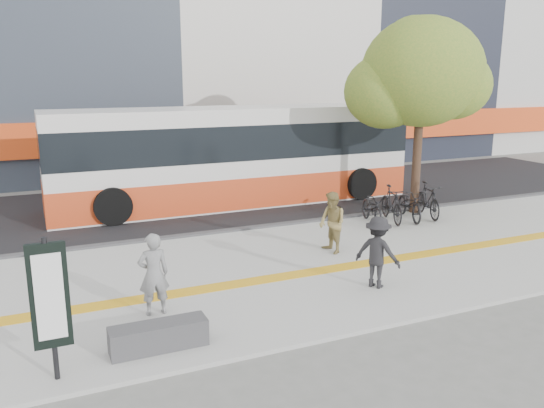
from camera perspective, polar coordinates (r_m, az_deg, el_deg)
name	(u,v)px	position (r m, az deg, el deg)	size (l,w,h in m)	color
ground	(273,301)	(11.42, 0.11, -10.03)	(120.00, 120.00, 0.00)	#62625D
sidewalk	(246,276)	(12.69, -2.67, -7.41)	(40.00, 7.00, 0.08)	gray
tactile_strip	(255,281)	(12.24, -1.81, -7.97)	(40.00, 0.45, 0.01)	gold
street	(168,206)	(19.58, -10.67, -0.25)	(40.00, 8.00, 0.06)	black
curb	(202,235)	(15.83, -7.29, -3.18)	(40.00, 0.25, 0.14)	#3B3B3E
bench	(159,336)	(9.52, -11.64, -13.24)	(1.60, 0.45, 0.45)	#3B3B3E
signboard	(50,298)	(8.66, -22.02, -9.02)	(0.55, 0.10, 2.20)	black
street_tree	(419,75)	(18.40, 14.96, 12.79)	(4.40, 3.80, 6.31)	#322016
bus	(235,159)	(19.45, -3.90, 4.71)	(12.65, 3.00, 3.37)	silver
bicycle_row	(400,204)	(17.53, 13.12, -0.01)	(3.19, 2.01, 1.11)	black
seated_woman	(154,274)	(10.61, -12.16, -7.11)	(0.58, 0.38, 1.59)	black
pedestrian_tan	(332,223)	(14.01, 6.24, -1.94)	(0.76, 0.59, 1.57)	olive
pedestrian_dark	(378,252)	(11.90, 10.87, -4.91)	(1.00, 0.57, 1.54)	black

